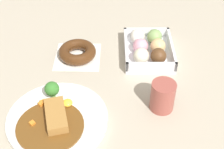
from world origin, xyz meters
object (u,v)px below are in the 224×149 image
Objects in this scene: curry_plate at (57,118)px; donut_box at (148,48)px; coffee_mug at (163,96)px; chocolate_ring_donut at (77,52)px.

curry_plate is 1.35× the size of donut_box.
donut_box is 0.23m from coffee_mug.
chocolate_ring_donut is (-0.27, 0.03, 0.00)m from curry_plate.
chocolate_ring_donut is at bearing -87.70° from donut_box.
curry_plate is 0.27m from chocolate_ring_donut.
coffee_mug is (-0.05, 0.27, 0.03)m from curry_plate.
donut_box is at bearing 137.39° from curry_plate.
coffee_mug reaches higher than donut_box.
coffee_mug is at bearing 4.00° from donut_box.
curry_plate is at bearing -42.61° from donut_box.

